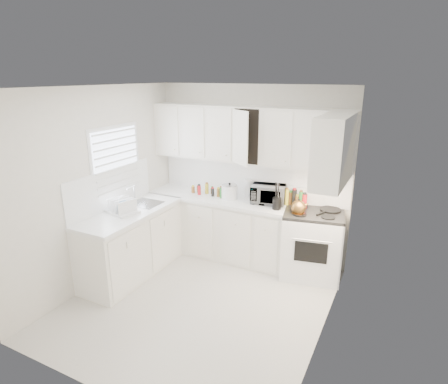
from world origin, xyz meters
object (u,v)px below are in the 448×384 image
Objects in this scene: microwave at (268,192)px; rice_cooker at (230,191)px; utensil_crock at (277,196)px; tea_kettle at (299,206)px; dish_rack at (122,205)px; stove at (313,235)px.

microwave is 0.59m from rice_cooker.
microwave is at bearing 24.59° from rice_cooker.
microwave is at bearing 135.81° from utensil_crock.
utensil_crock is at bearing 149.19° from tea_kettle.
tea_kettle is 2.36m from dish_rack.
microwave reaches higher than tea_kettle.
stove is at bearing 18.07° from rice_cooker.
rice_cooker is 0.61× the size of utensil_crock.
dish_rack is at bearing -178.03° from tea_kettle.
utensil_crock is (0.20, -0.19, 0.04)m from microwave.
dish_rack is at bearing -153.76° from microwave.
stove is 1.36m from rice_cooker.
stove is 2.54× the size of microwave.
stove is at bearing 18.06° from tea_kettle.
stove is at bearing 41.62° from dish_rack.
stove is 2.63m from dish_rack.
microwave reaches higher than dish_rack.
microwave reaches higher than rice_cooker.
stove is 4.90× the size of tea_kettle.
rice_cooker is 1.57m from dish_rack.
rice_cooker is at bearing 63.73° from dish_rack.
utensil_crock is 2.10m from dish_rack.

